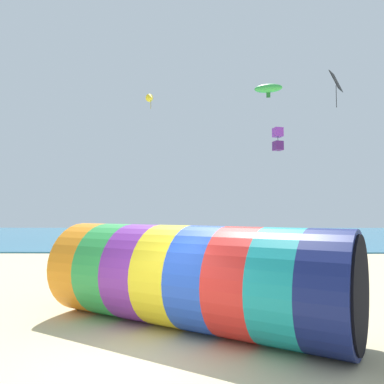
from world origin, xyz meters
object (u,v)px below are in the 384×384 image
object	(u,v)px
kite_black_diamond	(336,82)
giant_inflatable_tube	(192,276)
kite_yellow_delta	(151,98)
kite_green_parafoil	(268,88)
kite_purple_box	(278,139)

from	to	relation	value
kite_black_diamond	giant_inflatable_tube	bearing A→B (deg)	-125.97
kite_black_diamond	kite_yellow_delta	size ratio (longest dim) A/B	1.98
kite_green_parafoil	kite_yellow_delta	world-z (taller)	kite_yellow_delta
giant_inflatable_tube	kite_yellow_delta	world-z (taller)	kite_yellow_delta
giant_inflatable_tube	kite_yellow_delta	size ratio (longest dim) A/B	7.84
giant_inflatable_tube	kite_green_parafoil	bearing A→B (deg)	69.98
kite_purple_box	giant_inflatable_tube	bearing A→B (deg)	-115.10
kite_yellow_delta	kite_black_diamond	bearing A→B (deg)	-17.77
kite_green_parafoil	kite_purple_box	distance (m)	4.38
kite_black_diamond	kite_green_parafoil	bearing A→B (deg)	164.71
giant_inflatable_tube	kite_purple_box	distance (m)	10.77
kite_purple_box	kite_yellow_delta	bearing A→B (deg)	142.90
kite_green_parafoil	kite_black_diamond	world-z (taller)	kite_black_diamond
kite_yellow_delta	kite_purple_box	world-z (taller)	kite_yellow_delta
kite_green_parafoil	kite_yellow_delta	bearing A→B (deg)	161.01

